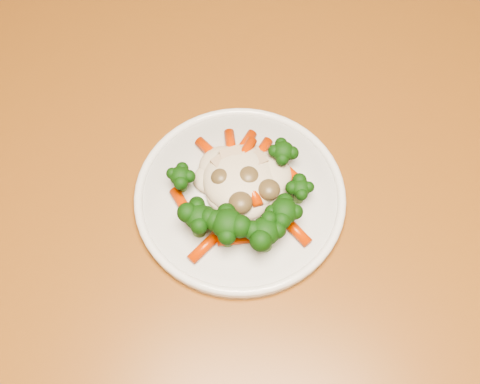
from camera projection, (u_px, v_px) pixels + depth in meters
The scene contains 3 objects.
dining_table at pixel (230, 240), 0.77m from camera, with size 1.35×0.97×0.75m.
plate at pixel (240, 198), 0.69m from camera, with size 0.24×0.24×0.01m, color silver.
meal at pixel (242, 197), 0.66m from camera, with size 0.17×0.17×0.05m.
Camera 1 is at (-0.25, -0.02, 1.37)m, focal length 45.00 mm.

